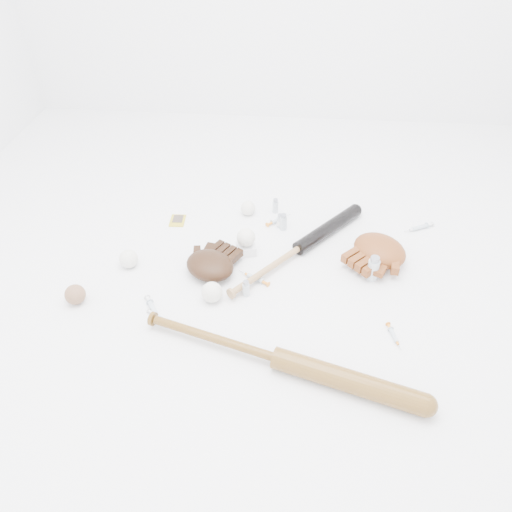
# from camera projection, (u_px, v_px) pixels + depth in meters

# --- Properties ---
(bat_dark) EXTENTS (0.57, 0.67, 0.06)m
(bat_dark) POSITION_uv_depth(u_px,v_px,m) (299.00, 248.00, 2.06)
(bat_dark) COLOR black
(bat_dark) RESTS_ON ground
(bat_wood) EXTENTS (0.97, 0.36, 0.07)m
(bat_wood) POSITION_uv_depth(u_px,v_px,m) (277.00, 358.00, 1.61)
(bat_wood) COLOR brown
(bat_wood) RESTS_ON ground
(glove_dark) EXTENTS (0.32, 0.32, 0.09)m
(glove_dark) POSITION_uv_depth(u_px,v_px,m) (210.00, 265.00, 1.96)
(glove_dark) COLOR black
(glove_dark) RESTS_ON ground
(glove_tan) EXTENTS (0.38, 0.38, 0.10)m
(glove_tan) POSITION_uv_depth(u_px,v_px,m) (380.00, 250.00, 2.02)
(glove_tan) COLOR brown
(glove_tan) RESTS_ON ground
(trading_card) EXTENTS (0.07, 0.09, 0.01)m
(trading_card) POSITION_uv_depth(u_px,v_px,m) (178.00, 221.00, 2.26)
(trading_card) COLOR gold
(trading_card) RESTS_ON ground
(pedestal) EXTENTS (0.09, 0.09, 0.04)m
(pedestal) POSITION_uv_depth(u_px,v_px,m) (246.00, 249.00, 2.08)
(pedestal) COLOR white
(pedestal) RESTS_ON ground
(baseball_on_pedestal) EXTENTS (0.08, 0.08, 0.08)m
(baseball_on_pedestal) POSITION_uv_depth(u_px,v_px,m) (246.00, 237.00, 2.04)
(baseball_on_pedestal) COLOR white
(baseball_on_pedestal) RESTS_ON pedestal
(baseball_left) EXTENTS (0.07, 0.07, 0.07)m
(baseball_left) POSITION_uv_depth(u_px,v_px,m) (129.00, 259.00, 2.00)
(baseball_left) COLOR white
(baseball_left) RESTS_ON ground
(baseball_upper) EXTENTS (0.07, 0.07, 0.07)m
(baseball_upper) POSITION_uv_depth(u_px,v_px,m) (248.00, 208.00, 2.28)
(baseball_upper) COLOR white
(baseball_upper) RESTS_ON ground
(baseball_mid) EXTENTS (0.08, 0.08, 0.08)m
(baseball_mid) POSITION_uv_depth(u_px,v_px,m) (212.00, 292.00, 1.85)
(baseball_mid) COLOR white
(baseball_mid) RESTS_ON ground
(baseball_aged) EXTENTS (0.08, 0.08, 0.08)m
(baseball_aged) POSITION_uv_depth(u_px,v_px,m) (75.00, 294.00, 1.84)
(baseball_aged) COLOR brown
(baseball_aged) RESTS_ON ground
(syringe_0) EXTENTS (0.13, 0.09, 0.02)m
(syringe_0) POSITION_uv_depth(u_px,v_px,m) (159.00, 317.00, 1.79)
(syringe_0) COLOR #ADBCC6
(syringe_0) RESTS_ON ground
(syringe_1) EXTENTS (0.15, 0.10, 0.02)m
(syringe_1) POSITION_uv_depth(u_px,v_px,m) (255.00, 278.00, 1.95)
(syringe_1) COLOR #ADBCC6
(syringe_1) RESTS_ON ground
(syringe_2) EXTENTS (0.13, 0.12, 0.02)m
(syringe_2) POSITION_uv_depth(u_px,v_px,m) (278.00, 220.00, 2.25)
(syringe_2) COLOR #ADBCC6
(syringe_2) RESTS_ON ground
(syringe_3) EXTENTS (0.06, 0.13, 0.02)m
(syringe_3) POSITION_uv_depth(u_px,v_px,m) (394.00, 336.00, 1.73)
(syringe_3) COLOR #ADBCC6
(syringe_3) RESTS_ON ground
(syringe_4) EXTENTS (0.16, 0.10, 0.02)m
(syringe_4) POSITION_uv_depth(u_px,v_px,m) (420.00, 227.00, 2.21)
(syringe_4) COLOR #ADBCC6
(syringe_4) RESTS_ON ground
(syringe_5) EXTENTS (0.11, 0.15, 0.02)m
(syringe_5) POSITION_uv_depth(u_px,v_px,m) (153.00, 309.00, 1.82)
(syringe_5) COLOR #ADBCC6
(syringe_5) RESTS_ON ground
(vial_0) EXTENTS (0.03, 0.03, 0.07)m
(vial_0) POSITION_uv_depth(u_px,v_px,m) (275.00, 206.00, 2.29)
(vial_0) COLOR #B6C0C7
(vial_0) RESTS_ON ground
(vial_1) EXTENTS (0.03, 0.03, 0.07)m
(vial_1) POSITION_uv_depth(u_px,v_px,m) (280.00, 221.00, 2.21)
(vial_1) COLOR #B6C0C7
(vial_1) RESTS_ON ground
(vial_2) EXTENTS (0.03, 0.03, 0.08)m
(vial_2) POSITION_uv_depth(u_px,v_px,m) (283.00, 222.00, 2.19)
(vial_2) COLOR #B6C0C7
(vial_2) RESTS_ON ground
(vial_3) EXTENTS (0.04, 0.04, 0.11)m
(vial_3) POSITION_uv_depth(u_px,v_px,m) (373.00, 268.00, 1.93)
(vial_3) COLOR #B6C0C7
(vial_3) RESTS_ON ground
(vial_4) EXTENTS (0.03, 0.03, 0.07)m
(vial_4) POSITION_uv_depth(u_px,v_px,m) (246.00, 288.00, 1.87)
(vial_4) COLOR #B6C0C7
(vial_4) RESTS_ON ground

